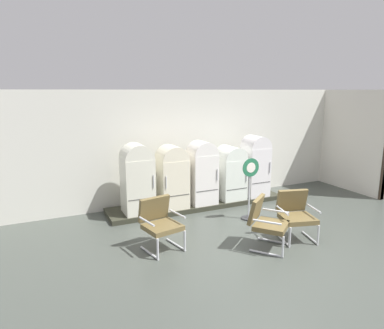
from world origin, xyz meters
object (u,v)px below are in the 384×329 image
object	(u,v)px
refrigerator_3	(230,171)
refrigerator_4	(255,164)
armchair_center	(266,221)
sign_stand	(250,192)
armchair_left	(160,221)
armchair_right	(296,213)
refrigerator_1	(172,175)
refrigerator_2	(202,171)
refrigerator_0	(137,177)

from	to	relation	value
refrigerator_3	refrigerator_4	size ratio (longest dim) A/B	0.85
armchair_center	refrigerator_4	bearing A→B (deg)	59.05
refrigerator_4	sign_stand	world-z (taller)	refrigerator_4
refrigerator_3	armchair_left	bearing A→B (deg)	-145.09
refrigerator_4	sign_stand	size ratio (longest dim) A/B	1.14
armchair_right	refrigerator_1	bearing A→B (deg)	123.37
armchair_left	armchair_center	distance (m)	1.94
refrigerator_2	refrigerator_3	world-z (taller)	refrigerator_2
refrigerator_2	refrigerator_3	bearing A→B (deg)	3.60
armchair_right	armchair_center	distance (m)	0.78
refrigerator_3	armchair_center	size ratio (longest dim) A/B	1.44
refrigerator_3	armchair_right	xyz separation A→B (m)	(-0.01, -2.48, -0.30)
refrigerator_0	refrigerator_3	xyz separation A→B (m)	(2.45, 0.04, -0.13)
armchair_center	armchair_left	bearing A→B (deg)	155.97
armchair_left	sign_stand	bearing A→B (deg)	13.40
armchair_right	refrigerator_0	bearing A→B (deg)	135.06
refrigerator_1	armchair_right	bearing A→B (deg)	-56.63
refrigerator_2	armchair_left	bearing A→B (deg)	-134.87
refrigerator_1	armchair_center	bearing A→B (deg)	-71.86
refrigerator_1	armchair_right	xyz separation A→B (m)	(1.61, -2.44, -0.38)
refrigerator_1	armchair_right	world-z (taller)	refrigerator_1
refrigerator_0	refrigerator_2	xyz separation A→B (m)	(1.62, -0.02, -0.02)
refrigerator_4	armchair_left	distance (m)	3.74
armchair_center	sign_stand	distance (m)	1.46
refrigerator_1	armchair_right	size ratio (longest dim) A/B	1.58
refrigerator_1	armchair_left	distance (m)	2.02
refrigerator_4	refrigerator_0	bearing A→B (deg)	179.71
armchair_center	sign_stand	world-z (taller)	sign_stand
refrigerator_0	refrigerator_3	distance (m)	2.46
refrigerator_4	armchair_center	bearing A→B (deg)	-120.95
refrigerator_1	refrigerator_2	distance (m)	0.78
refrigerator_1	refrigerator_3	world-z (taller)	refrigerator_1
refrigerator_0	refrigerator_1	bearing A→B (deg)	-0.26
refrigerator_2	refrigerator_4	world-z (taller)	refrigerator_4
refrigerator_3	armchair_center	world-z (taller)	refrigerator_3
refrigerator_3	armchair_left	size ratio (longest dim) A/B	1.44
refrigerator_2	refrigerator_3	size ratio (longest dim) A/B	1.14
refrigerator_0	sign_stand	size ratio (longest dim) A/B	1.13
refrigerator_3	armchair_center	bearing A→B (deg)	-106.90
refrigerator_1	sign_stand	bearing A→B (deg)	-40.86
refrigerator_2	refrigerator_3	xyz separation A→B (m)	(0.83, 0.05, -0.11)
refrigerator_0	refrigerator_2	distance (m)	1.62
refrigerator_2	armchair_left	xyz separation A→B (m)	(-1.72, -1.73, -0.41)
refrigerator_1	refrigerator_2	size ratio (longest dim) A/B	0.96
armchair_right	armchair_center	xyz separation A→B (m)	(-0.78, -0.10, 0.00)
refrigerator_1	sign_stand	world-z (taller)	refrigerator_1
refrigerator_2	refrigerator_4	xyz separation A→B (m)	(1.56, -0.00, 0.03)
refrigerator_3	refrigerator_1	bearing A→B (deg)	-178.57
armchair_center	refrigerator_3	bearing A→B (deg)	73.10
refrigerator_4	refrigerator_3	bearing A→B (deg)	175.89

